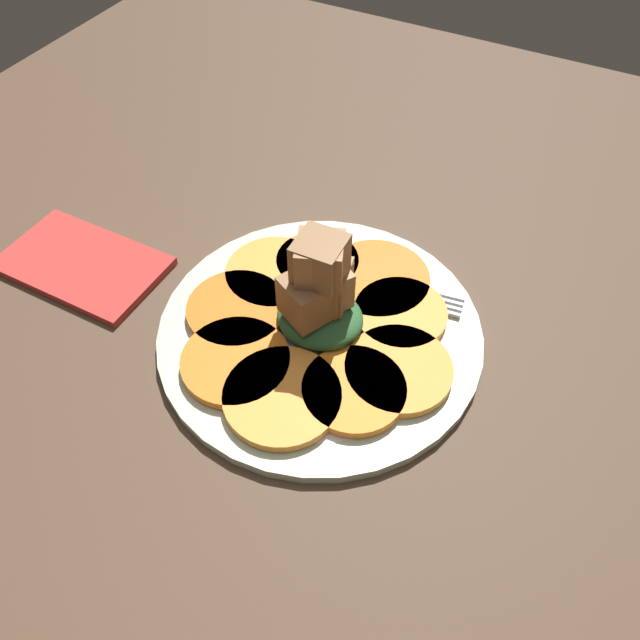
# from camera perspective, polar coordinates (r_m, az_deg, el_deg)

# --- Properties ---
(table_slab) EXTENTS (1.20, 1.20, 0.02)m
(table_slab) POSITION_cam_1_polar(r_m,az_deg,el_deg) (0.56, -0.00, -2.03)
(table_slab) COLOR #4C3828
(table_slab) RESTS_ON ground
(plate) EXTENTS (0.29, 0.29, 0.01)m
(plate) POSITION_cam_1_polar(r_m,az_deg,el_deg) (0.55, -0.00, -1.06)
(plate) COLOR beige
(plate) RESTS_ON table_slab
(carrot_slice_0) EXTENTS (0.09, 0.09, 0.01)m
(carrot_slice_0) POSITION_cam_1_polar(r_m,az_deg,el_deg) (0.59, -4.20, 4.32)
(carrot_slice_0) COLOR orange
(carrot_slice_0) RESTS_ON plate
(carrot_slice_1) EXTENTS (0.09, 0.09, 0.01)m
(carrot_slice_1) POSITION_cam_1_polar(r_m,az_deg,el_deg) (0.56, -7.61, 1.00)
(carrot_slice_1) COLOR orange
(carrot_slice_1) RESTS_ON plate
(carrot_slice_2) EXTENTS (0.09, 0.09, 0.01)m
(carrot_slice_2) POSITION_cam_1_polar(r_m,az_deg,el_deg) (0.52, -7.73, -3.77)
(carrot_slice_2) COLOR orange
(carrot_slice_2) RESTS_ON plate
(carrot_slice_3) EXTENTS (0.10, 0.10, 0.01)m
(carrot_slice_3) POSITION_cam_1_polar(r_m,az_deg,el_deg) (0.50, -3.48, -6.99)
(carrot_slice_3) COLOR orange
(carrot_slice_3) RESTS_ON plate
(carrot_slice_4) EXTENTS (0.08, 0.08, 0.01)m
(carrot_slice_4) POSITION_cam_1_polar(r_m,az_deg,el_deg) (0.50, 3.12, -6.39)
(carrot_slice_4) COLOR orange
(carrot_slice_4) RESTS_ON plate
(carrot_slice_5) EXTENTS (0.09, 0.09, 0.01)m
(carrot_slice_5) POSITION_cam_1_polar(r_m,az_deg,el_deg) (0.52, 7.19, -4.50)
(carrot_slice_5) COLOR orange
(carrot_slice_5) RESTS_ON plate
(carrot_slice_6) EXTENTS (0.08, 0.08, 0.01)m
(carrot_slice_6) POSITION_cam_1_polar(r_m,az_deg,el_deg) (0.56, 7.37, 0.59)
(carrot_slice_6) COLOR orange
(carrot_slice_6) RESTS_ON plate
(carrot_slice_7) EXTENTS (0.10, 0.10, 0.01)m
(carrot_slice_7) POSITION_cam_1_polar(r_m,az_deg,el_deg) (0.58, 5.20, 3.74)
(carrot_slice_7) COLOR orange
(carrot_slice_7) RESTS_ON plate
(carrot_slice_8) EXTENTS (0.08, 0.08, 0.01)m
(carrot_slice_8) POSITION_cam_1_polar(r_m,az_deg,el_deg) (0.60, -0.23, 5.32)
(carrot_slice_8) COLOR orange
(carrot_slice_8) RESTS_ON plate
(center_pile) EXTENTS (0.08, 0.07, 0.10)m
(center_pile) POSITION_cam_1_polar(r_m,az_deg,el_deg) (0.52, -0.01, 2.64)
(center_pile) COLOR #2D6033
(center_pile) RESTS_ON plate
(fork) EXTENTS (0.19, 0.04, 0.00)m
(fork) POSITION_cam_1_polar(r_m,az_deg,el_deg) (0.58, 4.36, 3.28)
(fork) COLOR #B2B2B7
(fork) RESTS_ON plate
(napkin) EXTENTS (0.16, 0.09, 0.01)m
(napkin) POSITION_cam_1_polar(r_m,az_deg,el_deg) (0.65, -20.87, 4.79)
(napkin) COLOR #B2332D
(napkin) RESTS_ON table_slab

